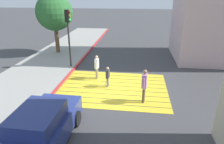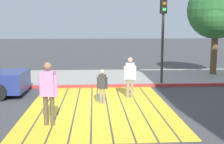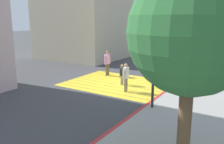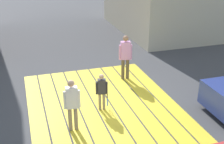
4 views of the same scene
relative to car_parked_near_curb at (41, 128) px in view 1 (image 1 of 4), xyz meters
name	(u,v)px [view 1 (image 1 of 4)]	position (x,y,z in m)	size (l,w,h in m)	color
ground_plane	(113,88)	(2.00, 5.17, -0.73)	(120.00, 120.00, 0.00)	#424244
crosswalk_stripes	(113,88)	(2.00, 5.17, -0.73)	(6.40, 4.90, 0.01)	yellow
sidewalk_west	(25,82)	(-3.60, 5.17, -0.67)	(4.80, 40.00, 0.12)	#9E9B93
curb_painted	(61,84)	(-1.25, 5.17, -0.67)	(0.16, 40.00, 0.13)	#BC3333
car_parked_near_curb	(41,128)	(0.00, 0.00, 0.00)	(2.03, 4.32, 1.57)	navy
traffic_light_corner	(68,27)	(-1.58, 8.24, 2.30)	(0.39, 0.28, 4.24)	#2D2D2D
street_tree	(55,13)	(-3.89, 11.77, 2.90)	(3.20, 3.20, 5.32)	brown
pedestrian_adult_lead	(144,84)	(3.78, 3.70, 0.32)	(0.29, 0.52, 1.82)	brown
pedestrian_adult_trailing	(97,66)	(0.78, 6.40, 0.20)	(0.24, 0.47, 1.61)	gray
pedestrian_child_with_racket	(108,76)	(1.67, 5.27, -0.02)	(0.28, 0.42, 1.28)	gray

